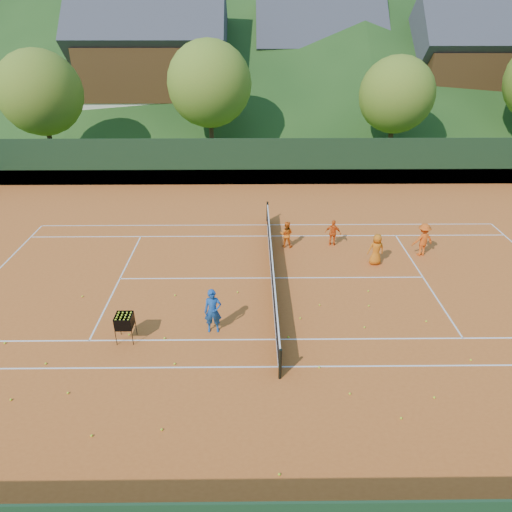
{
  "coord_description": "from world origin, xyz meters",
  "views": [
    {
      "loc": [
        -0.83,
        -16.53,
        9.85
      ],
      "look_at": [
        -0.67,
        0.0,
        1.07
      ],
      "focal_mm": 32.0,
      "sensor_mm": 36.0,
      "label": 1
    }
  ],
  "objects_px": {
    "student_c": "(376,249)",
    "ball_hopper": "(124,322)",
    "chalet_right": "(469,69)",
    "student_a": "(286,234)",
    "student_d": "(423,240)",
    "chalet_left": "(154,65)",
    "chalet_mid": "(317,68)",
    "coach": "(213,311)",
    "student_b": "(333,233)",
    "tennis_net": "(272,268)"
  },
  "relations": [
    {
      "from": "coach",
      "to": "chalet_left",
      "type": "height_order",
      "value": "chalet_left"
    },
    {
      "from": "student_b",
      "to": "student_d",
      "type": "height_order",
      "value": "student_d"
    },
    {
      "from": "coach",
      "to": "student_a",
      "type": "xyz_separation_m",
      "value": [
        2.98,
        6.56,
        -0.19
      ]
    },
    {
      "from": "chalet_left",
      "to": "student_a",
      "type": "bearing_deg",
      "value": -68.23
    },
    {
      "from": "student_b",
      "to": "ball_hopper",
      "type": "height_order",
      "value": "student_b"
    },
    {
      "from": "student_b",
      "to": "student_a",
      "type": "bearing_deg",
      "value": 20.09
    },
    {
      "from": "coach",
      "to": "chalet_right",
      "type": "distance_m",
      "value": 40.5
    },
    {
      "from": "coach",
      "to": "student_b",
      "type": "bearing_deg",
      "value": 48.78
    },
    {
      "from": "student_c",
      "to": "chalet_mid",
      "type": "bearing_deg",
      "value": -96.69
    },
    {
      "from": "student_d",
      "to": "chalet_mid",
      "type": "relative_size",
      "value": 0.12
    },
    {
      "from": "student_d",
      "to": "tennis_net",
      "type": "height_order",
      "value": "student_d"
    },
    {
      "from": "coach",
      "to": "tennis_net",
      "type": "relative_size",
      "value": 0.14
    },
    {
      "from": "student_b",
      "to": "student_d",
      "type": "bearing_deg",
      "value": -177.45
    },
    {
      "from": "student_a",
      "to": "ball_hopper",
      "type": "distance_m",
      "value": 9.18
    },
    {
      "from": "chalet_mid",
      "to": "chalet_right",
      "type": "relative_size",
      "value": 1.06
    },
    {
      "from": "student_d",
      "to": "ball_hopper",
      "type": "xyz_separation_m",
      "value": [
        -12.07,
        -6.11,
        -0.03
      ]
    },
    {
      "from": "student_b",
      "to": "chalet_mid",
      "type": "bearing_deg",
      "value": -78.25
    },
    {
      "from": "student_b",
      "to": "chalet_left",
      "type": "bearing_deg",
      "value": -46.94
    },
    {
      "from": "student_b",
      "to": "student_c",
      "type": "distance_m",
      "value": 2.46
    },
    {
      "from": "ball_hopper",
      "to": "student_b",
      "type": "bearing_deg",
      "value": 41.21
    },
    {
      "from": "chalet_left",
      "to": "chalet_mid",
      "type": "distance_m",
      "value": 16.51
    },
    {
      "from": "student_d",
      "to": "tennis_net",
      "type": "bearing_deg",
      "value": 2.51
    },
    {
      "from": "coach",
      "to": "ball_hopper",
      "type": "bearing_deg",
      "value": -174.17
    },
    {
      "from": "student_b",
      "to": "tennis_net",
      "type": "relative_size",
      "value": 0.11
    },
    {
      "from": "student_a",
      "to": "student_b",
      "type": "bearing_deg",
      "value": -163.87
    },
    {
      "from": "student_c",
      "to": "chalet_right",
      "type": "relative_size",
      "value": 0.12
    },
    {
      "from": "student_a",
      "to": "chalet_left",
      "type": "xyz_separation_m",
      "value": [
        -10.8,
        27.04,
        4.99
      ]
    },
    {
      "from": "student_b",
      "to": "tennis_net",
      "type": "xyz_separation_m",
      "value": [
        -3.03,
        -3.07,
        -0.14
      ]
    },
    {
      "from": "student_d",
      "to": "student_a",
      "type": "bearing_deg",
      "value": -22.36
    },
    {
      "from": "chalet_left",
      "to": "student_b",
      "type": "bearing_deg",
      "value": -64.18
    },
    {
      "from": "ball_hopper",
      "to": "chalet_mid",
      "type": "relative_size",
      "value": 0.08
    },
    {
      "from": "tennis_net",
      "to": "ball_hopper",
      "type": "distance_m",
      "value": 6.54
    },
    {
      "from": "coach",
      "to": "chalet_mid",
      "type": "xyz_separation_m",
      "value": [
        8.18,
        37.6,
        4.14
      ]
    },
    {
      "from": "tennis_net",
      "to": "chalet_right",
      "type": "distance_m",
      "value": 36.37
    },
    {
      "from": "student_c",
      "to": "ball_hopper",
      "type": "bearing_deg",
      "value": 24.07
    },
    {
      "from": "student_a",
      "to": "student_d",
      "type": "height_order",
      "value": "student_d"
    },
    {
      "from": "student_c",
      "to": "student_d",
      "type": "bearing_deg",
      "value": -164.17
    },
    {
      "from": "student_a",
      "to": "chalet_right",
      "type": "relative_size",
      "value": 0.11
    },
    {
      "from": "student_c",
      "to": "ball_hopper",
      "type": "distance_m",
      "value": 11.06
    },
    {
      "from": "student_b",
      "to": "student_c",
      "type": "xyz_separation_m",
      "value": [
        1.59,
        -1.88,
        0.08
      ]
    },
    {
      "from": "student_b",
      "to": "student_d",
      "type": "relative_size",
      "value": 0.83
    },
    {
      "from": "chalet_mid",
      "to": "chalet_right",
      "type": "height_order",
      "value": "chalet_right"
    },
    {
      "from": "ball_hopper",
      "to": "tennis_net",
      "type": "bearing_deg",
      "value": 38.44
    },
    {
      "from": "tennis_net",
      "to": "chalet_mid",
      "type": "distance_m",
      "value": 34.81
    },
    {
      "from": "chalet_right",
      "to": "student_c",
      "type": "bearing_deg",
      "value": -118.1
    },
    {
      "from": "chalet_mid",
      "to": "coach",
      "type": "bearing_deg",
      "value": -102.28
    },
    {
      "from": "coach",
      "to": "student_a",
      "type": "relative_size",
      "value": 1.29
    },
    {
      "from": "student_c",
      "to": "chalet_mid",
      "type": "relative_size",
      "value": 0.11
    },
    {
      "from": "student_d",
      "to": "chalet_mid",
      "type": "bearing_deg",
      "value": -102.18
    },
    {
      "from": "coach",
      "to": "chalet_mid",
      "type": "height_order",
      "value": "chalet_mid"
    }
  ]
}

